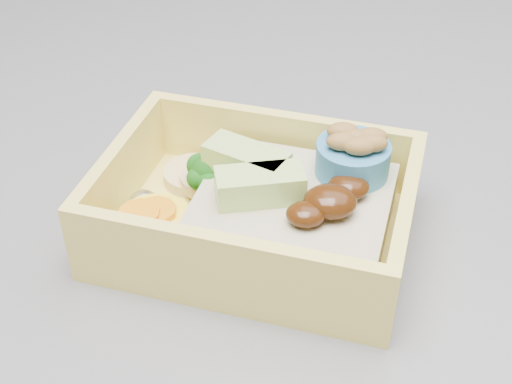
{
  "coord_description": "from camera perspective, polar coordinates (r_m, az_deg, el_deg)",
  "views": [
    {
      "loc": [
        0.14,
        -0.45,
        1.21
      ],
      "look_at": [
        0.13,
        -0.13,
        0.96
      ],
      "focal_mm": 50.0,
      "sensor_mm": 36.0,
      "label": 1
    }
  ],
  "objects": [
    {
      "name": "bento_box",
      "position": [
        0.42,
        0.83,
        -1.24
      ],
      "size": [
        0.21,
        0.17,
        0.07
      ],
      "rotation": [
        0.0,
        0.0,
        -0.25
      ],
      "color": "#EFDB62",
      "rests_on": "island"
    }
  ]
}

